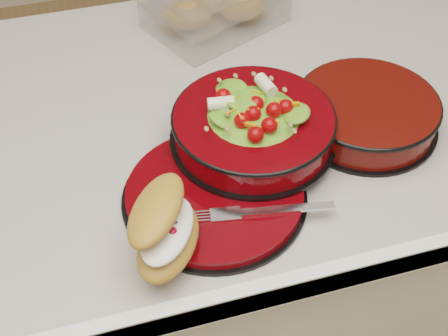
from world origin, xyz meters
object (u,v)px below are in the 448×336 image
object	(u,v)px
fork	(268,211)
pastry_box	(215,3)
croissant	(166,228)
salad_bowl	(254,121)
dinner_plate	(215,195)
extra_bowl	(367,112)
island_counter	(257,253)

from	to	relation	value
fork	pastry_box	xyz separation A→B (m)	(0.06, 0.50, 0.02)
croissant	salad_bowl	bearing A→B (deg)	-15.42
dinner_plate	fork	size ratio (longest dim) A/B	1.54
pastry_box	extra_bowl	distance (m)	0.39
dinner_plate	croissant	bearing A→B (deg)	-137.77
croissant	extra_bowl	xyz separation A→B (m)	(0.36, 0.17, -0.03)
pastry_box	extra_bowl	world-z (taller)	pastry_box
dinner_plate	salad_bowl	size ratio (longest dim) A/B	1.04
pastry_box	fork	bearing A→B (deg)	-121.02
salad_bowl	extra_bowl	distance (m)	0.19
croissant	extra_bowl	bearing A→B (deg)	-34.81
salad_bowl	extra_bowl	xyz separation A→B (m)	(0.19, 0.00, -0.03)
croissant	extra_bowl	world-z (taller)	croissant
island_counter	croissant	distance (m)	0.62
croissant	extra_bowl	size ratio (longest dim) A/B	0.71
croissant	island_counter	bearing A→B (deg)	-9.39
island_counter	croissant	xyz separation A→B (m)	(-0.23, -0.28, 0.50)
salad_bowl	fork	bearing A→B (deg)	-99.69
dinner_plate	pastry_box	bearing A→B (deg)	74.44
island_counter	extra_bowl	xyz separation A→B (m)	(0.13, -0.11, 0.48)
island_counter	pastry_box	world-z (taller)	pastry_box
island_counter	fork	world-z (taller)	fork
salad_bowl	island_counter	bearing A→B (deg)	60.83
salad_bowl	extra_bowl	world-z (taller)	salad_bowl
extra_bowl	pastry_box	bearing A→B (deg)	112.97
pastry_box	extra_bowl	xyz separation A→B (m)	(0.15, -0.36, -0.01)
island_counter	extra_bowl	size ratio (longest dim) A/B	5.30
salad_bowl	croissant	bearing A→B (deg)	-136.04
fork	pastry_box	distance (m)	0.51
salad_bowl	croissant	distance (m)	0.24
salad_bowl	croissant	size ratio (longest dim) A/B	1.55
extra_bowl	dinner_plate	bearing A→B (deg)	-162.42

